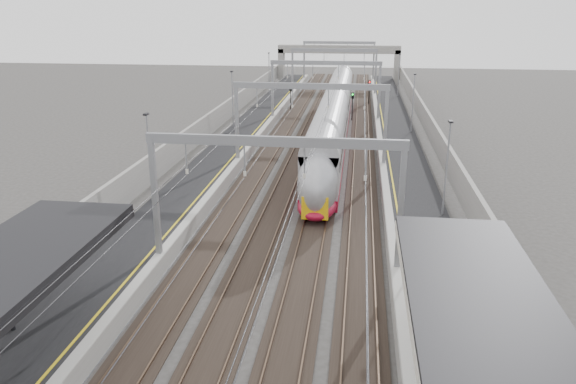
# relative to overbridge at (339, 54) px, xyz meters

# --- Properties ---
(platform_left) EXTENTS (4.00, 120.00, 1.00)m
(platform_left) POSITION_rel_overbridge_xyz_m (-8.00, -55.00, -4.81)
(platform_left) COLOR black
(platform_left) RESTS_ON ground
(platform_right) EXTENTS (4.00, 120.00, 1.00)m
(platform_right) POSITION_rel_overbridge_xyz_m (8.00, -55.00, -4.81)
(platform_right) COLOR black
(platform_right) RESTS_ON ground
(tracks) EXTENTS (11.40, 140.00, 0.20)m
(tracks) POSITION_rel_overbridge_xyz_m (0.00, -55.00, -5.26)
(tracks) COLOR black
(tracks) RESTS_ON ground
(overhead_line) EXTENTS (13.00, 140.00, 6.60)m
(overhead_line) POSITION_rel_overbridge_xyz_m (0.00, -48.38, 0.83)
(overhead_line) COLOR gray
(overhead_line) RESTS_ON platform_left
(overbridge) EXTENTS (22.00, 2.20, 6.90)m
(overbridge) POSITION_rel_overbridge_xyz_m (0.00, 0.00, 0.00)
(overbridge) COLOR gray
(overbridge) RESTS_ON ground
(wall_left) EXTENTS (0.30, 120.00, 3.20)m
(wall_left) POSITION_rel_overbridge_xyz_m (-11.20, -55.00, -3.71)
(wall_left) COLOR gray
(wall_left) RESTS_ON ground
(wall_right) EXTENTS (0.30, 120.00, 3.20)m
(wall_right) POSITION_rel_overbridge_xyz_m (11.20, -55.00, -3.71)
(wall_right) COLOR gray
(wall_right) RESTS_ON ground
(train) EXTENTS (2.75, 50.04, 4.34)m
(train) POSITION_rel_overbridge_xyz_m (1.50, -47.55, -3.18)
(train) COLOR maroon
(train) RESTS_ON ground
(signal_green) EXTENTS (0.32, 0.32, 3.48)m
(signal_green) POSITION_rel_overbridge_xyz_m (-5.20, -29.12, -2.89)
(signal_green) COLOR black
(signal_green) RESTS_ON ground
(signal_red_near) EXTENTS (0.32, 0.32, 3.48)m
(signal_red_near) POSITION_rel_overbridge_xyz_m (3.20, -34.45, -2.89)
(signal_red_near) COLOR black
(signal_red_near) RESTS_ON ground
(signal_red_far) EXTENTS (0.32, 0.32, 3.48)m
(signal_red_far) POSITION_rel_overbridge_xyz_m (5.40, -22.11, -2.89)
(signal_red_far) COLOR black
(signal_red_far) RESTS_ON ground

